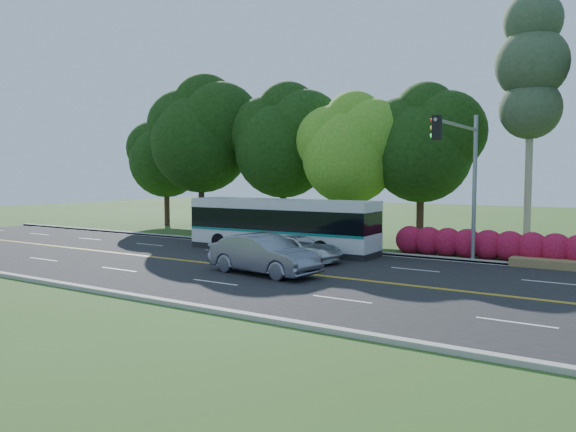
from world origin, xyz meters
The scene contains 12 objects.
ground centered at (0.00, 0.00, 0.00)m, with size 120.00×120.00×0.00m, color #34511B.
road centered at (0.00, 0.00, 0.01)m, with size 60.00×14.00×0.02m, color black.
curb_north centered at (0.00, 7.15, 0.07)m, with size 60.00×0.30×0.15m, color #A8A198.
curb_south centered at (0.00, -7.15, 0.07)m, with size 60.00×0.30×0.15m, color #A8A198.
grass_verge centered at (0.00, 9.00, 0.05)m, with size 60.00×4.00×0.10m, color #34511B.
lane_markings centered at (-0.09, 0.00, 0.02)m, with size 57.60×13.82×0.00m.
tree_row centered at (-5.15, 12.13, 6.73)m, with size 44.70×9.10×13.84m.
bougainvillea_hedge centered at (7.18, 8.15, 0.72)m, with size 9.50×2.25×1.50m.
traffic_signal centered at (6.49, 5.40, 4.67)m, with size 0.42×6.10×7.00m.
transit_bus centered at (-3.25, 5.29, 1.42)m, with size 10.85×2.56×2.83m.
sedan centered at (0.04, -1.01, 0.85)m, with size 1.76×5.06×1.67m, color slate.
suv centered at (-0.52, 2.75, 0.63)m, with size 2.02×4.38×1.22m, color silver.
Camera 1 is at (13.50, -20.03, 4.16)m, focal length 35.00 mm.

